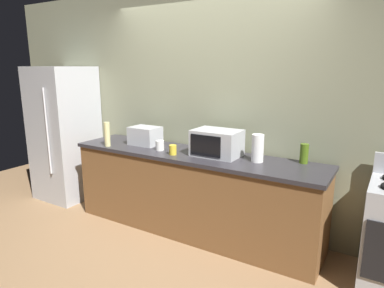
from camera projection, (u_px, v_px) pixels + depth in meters
The scene contains 11 objects.
ground_plane at pixel (172, 246), 3.49m from camera, with size 8.00×8.00×0.00m, color #93704C.
back_wall at pixel (211, 107), 3.86m from camera, with size 6.40×0.10×2.70m, color gray.
counter_run at pixel (192, 193), 3.72m from camera, with size 2.84×0.64×0.90m.
refrigerator at pixel (65, 133), 4.66m from camera, with size 0.72×0.73×1.80m.
microwave at pixel (217, 143), 3.49m from camera, with size 0.48×0.35×0.27m.
toaster_oven at pixel (145, 136), 3.99m from camera, with size 0.34×0.26×0.21m, color #B7BABF.
paper_towel_roll at pixel (258, 148), 3.27m from camera, with size 0.12×0.12×0.27m, color white.
bottle_vinegar at pixel (107, 134), 3.90m from camera, with size 0.07×0.07×0.28m, color beige.
bottle_olive_oil at pixel (304, 154), 3.23m from camera, with size 0.08×0.08×0.19m, color #4C6B19.
mug_yellow at pixel (173, 150), 3.55m from camera, with size 0.08×0.08×0.10m, color yellow.
mug_white at pixel (160, 145), 3.73m from camera, with size 0.09×0.09×0.11m, color white.
Camera 1 is at (1.83, -2.59, 1.82)m, focal length 31.72 mm.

